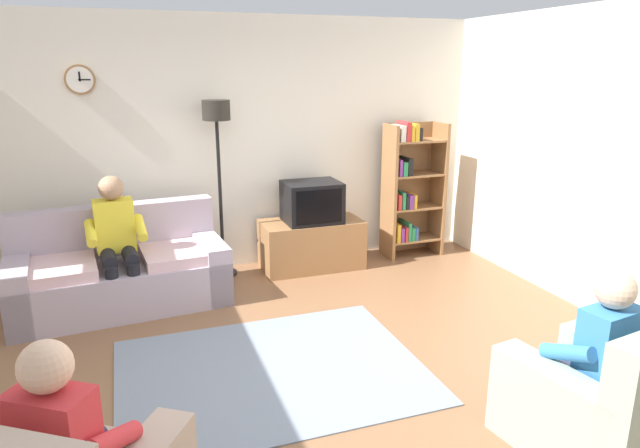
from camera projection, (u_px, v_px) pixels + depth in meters
ground_plane at (307, 382)px, 4.03m from camera, size 12.00×12.00×0.00m
back_wall_assembly at (230, 145)px, 6.08m from camera, size 6.20×0.17×2.70m
right_wall at (640, 171)px, 4.58m from camera, size 0.12×5.80×2.70m
couch at (120, 273)px, 5.24m from camera, size 1.97×1.05×0.90m
tv_stand at (311, 244)px, 6.25m from camera, size 1.10×0.56×0.54m
tv at (312, 202)px, 6.10m from camera, size 0.60×0.49×0.44m
bookshelf at (409, 188)px, 6.56m from camera, size 0.68×0.36×1.58m
floor_lamp at (217, 140)px, 5.71m from camera, size 0.28×0.28×1.85m
armchair_near_bookshelf at (598, 406)px, 3.24m from camera, size 0.93×1.00×0.90m
area_rug at (271, 371)px, 4.16m from camera, size 2.20×1.70×0.01m
person_on_couch at (117, 237)px, 5.04m from camera, size 0.54×0.56×1.24m
person_in_left_armchair at (71, 440)px, 2.46m from camera, size 0.61×0.64×1.12m
person_in_right_armchair at (592, 350)px, 3.23m from camera, size 0.56×0.58×1.12m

